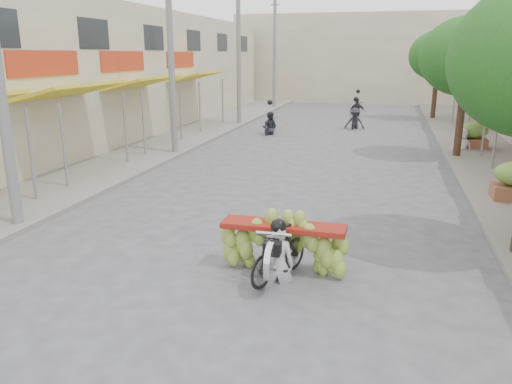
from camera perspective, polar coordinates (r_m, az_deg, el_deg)
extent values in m
plane|color=#57575C|center=(7.81, -8.10, -14.58)|extent=(120.00, 120.00, 0.00)
cube|color=gray|center=(23.63, -9.87, 5.96)|extent=(4.00, 60.00, 0.12)
cube|color=gray|center=(21.96, 25.74, 3.92)|extent=(4.00, 60.00, 0.12)
cube|color=#BFB497|center=(25.01, -21.92, 12.40)|extent=(8.00, 40.00, 6.00)
cylinder|color=slate|center=(14.46, -24.30, 3.71)|extent=(0.08, 0.08, 2.55)
cube|color=gold|center=(17.31, -20.38, 10.79)|extent=(1.77, 4.00, 0.53)
cylinder|color=slate|center=(15.55, -21.12, 4.79)|extent=(0.08, 0.08, 2.55)
cylinder|color=slate|center=(18.55, -14.69, 6.91)|extent=(0.08, 0.08, 2.55)
cube|color=#B03017|center=(17.79, -23.03, 13.39)|extent=(0.10, 3.50, 0.80)
cube|color=gold|center=(21.60, -12.72, 12.12)|extent=(1.77, 4.00, 0.53)
cylinder|color=slate|center=(19.77, -12.72, 7.54)|extent=(0.08, 0.08, 2.55)
cylinder|color=slate|center=(23.00, -8.61, 8.82)|extent=(0.08, 0.08, 2.55)
cube|color=#B03017|center=(21.99, -14.96, 14.26)|extent=(0.10, 3.50, 0.80)
cube|color=gold|center=(27.07, -6.81, 13.00)|extent=(1.77, 4.00, 0.53)
cylinder|color=slate|center=(25.21, -6.45, 9.47)|extent=(0.08, 0.08, 2.55)
cylinder|color=slate|center=(28.58, -3.83, 10.24)|extent=(0.08, 0.08, 2.55)
cube|color=#B03017|center=(27.38, -8.64, 14.75)|extent=(0.10, 3.50, 0.80)
cube|color=#1E2328|center=(20.29, -18.09, 16.79)|extent=(0.08, 2.00, 1.10)
cube|color=#1E2328|center=(24.67, -11.63, 16.87)|extent=(0.08, 2.00, 1.10)
cube|color=#1E2328|center=(29.25, -7.16, 16.80)|extent=(0.08, 2.00, 1.10)
cube|color=#1E2328|center=(33.95, -3.92, 16.69)|extent=(0.08, 2.00, 1.10)
cube|color=#1E2328|center=(38.72, -1.47, 16.57)|extent=(0.08, 2.00, 1.10)
cylinder|color=slate|center=(18.63, 25.75, 5.91)|extent=(0.08, 0.08, 2.55)
cube|color=#AA1617|center=(22.65, 26.40, 11.06)|extent=(1.77, 4.20, 0.53)
cylinder|color=slate|center=(20.77, 24.67, 6.88)|extent=(0.08, 0.08, 2.55)
cylinder|color=slate|center=(24.50, 23.25, 8.15)|extent=(0.08, 0.08, 2.55)
cube|color=#AA1617|center=(28.56, 24.10, 11.92)|extent=(1.77, 4.20, 0.53)
cylinder|color=slate|center=(26.66, 22.61, 8.72)|extent=(0.08, 0.08, 2.55)
cylinder|color=slate|center=(30.42, 21.71, 9.51)|extent=(0.08, 0.08, 2.55)
cube|color=#BFB497|center=(44.28, 11.56, 14.72)|extent=(20.00, 6.00, 7.00)
cylinder|color=slate|center=(19.92, -9.73, 15.62)|extent=(0.24, 0.24, 8.00)
cylinder|color=slate|center=(28.38, -2.01, 15.74)|extent=(0.24, 0.24, 8.00)
cylinder|color=slate|center=(37.09, 2.13, 15.69)|extent=(0.24, 0.24, 8.00)
cube|color=slate|center=(37.24, 2.18, 20.61)|extent=(0.60, 0.08, 0.08)
cylinder|color=#3A2719|center=(20.50, 22.33, 7.95)|extent=(0.28, 0.28, 3.20)
ellipsoid|color=#1F5619|center=(20.37, 22.98, 14.08)|extent=(3.40, 3.40, 2.90)
cylinder|color=#3A2719|center=(32.38, 19.75, 10.58)|extent=(0.28, 0.28, 3.20)
ellipsoid|color=#1F5619|center=(32.30, 20.12, 14.46)|extent=(3.40, 3.40, 2.90)
cube|color=brown|center=(22.74, 23.41, 5.34)|extent=(1.20, 0.80, 0.50)
ellipsoid|color=#689D3B|center=(22.65, 23.56, 6.78)|extent=(1.20, 0.88, 0.66)
imported|color=black|center=(8.89, 2.65, -7.02)|extent=(1.09, 1.72, 0.98)
cylinder|color=silver|center=(8.25, 1.71, -7.87)|extent=(0.10, 0.66, 0.66)
cube|color=black|center=(8.27, 1.87, -6.46)|extent=(0.28, 0.22, 0.22)
cylinder|color=silver|center=(8.28, 2.04, -4.80)|extent=(0.60, 0.05, 0.05)
cube|color=maroon|center=(9.07, 3.15, -3.93)|extent=(2.25, 0.55, 0.10)
imported|color=silver|center=(8.64, 2.63, -3.67)|extent=(0.55, 0.40, 1.52)
sphere|color=black|center=(8.40, 2.65, 0.95)|extent=(0.28, 0.28, 0.28)
imported|color=white|center=(22.15, 22.62, 6.77)|extent=(0.88, 0.56, 1.71)
imported|color=black|center=(25.09, 1.58, 7.54)|extent=(0.66, 1.49, 0.82)
imported|color=#282931|center=(25.00, 1.59, 9.16)|extent=(0.83, 0.54, 1.65)
sphere|color=black|center=(24.95, 1.60, 10.20)|extent=(0.26, 0.26, 0.26)
imported|color=black|center=(27.40, 11.21, 8.01)|extent=(0.61, 1.56, 0.89)
imported|color=#282931|center=(27.32, 11.29, 9.42)|extent=(1.12, 0.68, 1.65)
sphere|color=black|center=(27.28, 11.34, 10.37)|extent=(0.26, 0.26, 0.26)
imported|color=black|center=(33.17, 11.49, 9.23)|extent=(0.58, 1.53, 0.86)
imported|color=#282931|center=(33.11, 11.55, 10.43)|extent=(0.97, 0.55, 1.65)
sphere|color=black|center=(33.07, 11.59, 11.21)|extent=(0.26, 0.26, 0.26)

